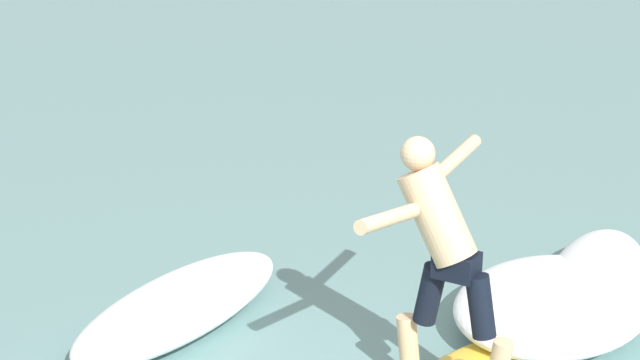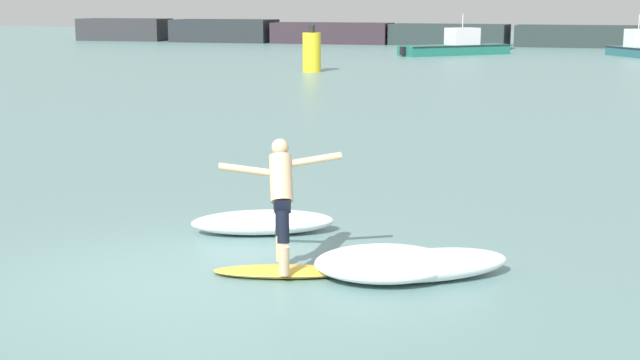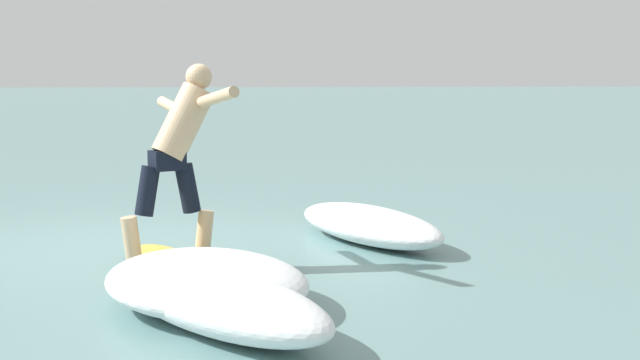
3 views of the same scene
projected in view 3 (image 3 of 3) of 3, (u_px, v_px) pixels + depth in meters
ground_plane at (119, 246)px, 8.29m from camera, size 200.00×200.00×0.00m
surfboard at (170, 265)px, 7.27m from camera, size 1.93×1.05×0.23m
surfer at (180, 144)px, 7.24m from camera, size 1.45×0.98×1.59m
wave_foam_at_tail at (217, 301)px, 5.58m from camera, size 2.12×1.77×0.37m
wave_foam_at_nose at (206, 282)px, 6.11m from camera, size 2.11×1.87×0.36m
wave_foam_beside at (369, 225)px, 8.48m from camera, size 2.23×1.55×0.34m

